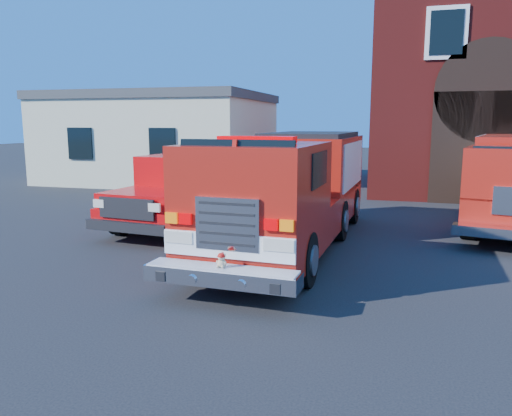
# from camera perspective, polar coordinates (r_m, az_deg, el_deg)

# --- Properties ---
(ground) EXTENTS (100.00, 100.00, 0.00)m
(ground) POSITION_cam_1_polar(r_m,az_deg,el_deg) (10.99, 1.72, -5.67)
(ground) COLOR black
(ground) RESTS_ON ground
(side_building) EXTENTS (10.20, 8.20, 4.35)m
(side_building) POSITION_cam_1_polar(r_m,az_deg,el_deg) (26.00, -10.67, 8.01)
(side_building) COLOR beige
(side_building) RESTS_ON ground
(fire_engine) EXTENTS (2.82, 8.79, 2.68)m
(fire_engine) POSITION_cam_1_polar(r_m,az_deg,el_deg) (11.84, 4.13, 2.28)
(fire_engine) COLOR black
(fire_engine) RESTS_ON ground
(pickup_truck) EXTENTS (2.85, 6.35, 2.01)m
(pickup_truck) POSITION_cam_1_polar(r_m,az_deg,el_deg) (14.57, -7.59, 1.90)
(pickup_truck) COLOR black
(pickup_truck) RESTS_ON ground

